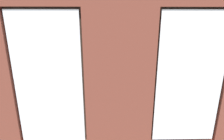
{
  "coord_description": "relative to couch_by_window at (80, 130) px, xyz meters",
  "views": [
    {
      "loc": [
        0.16,
        5.29,
        2.49
      ],
      "look_at": [
        0.06,
        0.4,
        1.09
      ],
      "focal_mm": 28.0,
      "sensor_mm": 36.0,
      "label": 1
    }
  ],
  "objects": [
    {
      "name": "papasan_chair",
      "position": [
        -0.62,
        -4.3,
        0.1
      ],
      "size": [
        1.05,
        1.05,
        0.67
      ],
      "color": "olive",
      "rests_on": "ground_plane"
    },
    {
      "name": "potted_plant_mid_room_small",
      "position": [
        -1.83,
        -3.25,
        0.08
      ],
      "size": [
        0.32,
        0.32,
        0.6
      ],
      "color": "gray",
      "rests_on": "ground_plane"
    },
    {
      "name": "couch_left",
      "position": [
        -3.1,
        -1.92,
        0.0
      ],
      "size": [
        1.03,
        1.95,
        0.8
      ],
      "rotation": [
        0.0,
        0.0,
        1.66
      ],
      "color": "black",
      "rests_on": "ground_plane"
    },
    {
      "name": "potted_plant_between_couches",
      "position": [
        -1.42,
        -0.05,
        0.26
      ],
      "size": [
        0.58,
        0.58,
        0.88
      ],
      "color": "#47423D",
      "rests_on": "ground_plane"
    },
    {
      "name": "potted_plant_foreground_right",
      "position": [
        1.64,
        -4.34,
        0.35
      ],
      "size": [
        0.73,
        0.73,
        1.05
      ],
      "color": "#9E5638",
      "rests_on": "ground_plane"
    },
    {
      "name": "cup_ceramic",
      "position": [
        -0.55,
        -2.38,
        0.13
      ],
      "size": [
        0.09,
        0.09,
        0.11
      ],
      "primitive_type": "cylinder",
      "color": "#33567F",
      "rests_on": "coffee_table"
    },
    {
      "name": "remote_black",
      "position": [
        -0.93,
        -2.51,
        0.08
      ],
      "size": [
        0.09,
        0.18,
        0.02
      ],
      "primitive_type": "cube",
      "rotation": [
        0.0,
        0.0,
        0.24
      ],
      "color": "black",
      "rests_on": "coffee_table"
    },
    {
      "name": "couch_by_window",
      "position": [
        0.0,
        0.0,
        0.0
      ],
      "size": [
        1.95,
        0.87,
        0.8
      ],
      "color": "black",
      "rests_on": "ground_plane"
    },
    {
      "name": "brick_wall_with_windows",
      "position": [
        -0.75,
        0.65,
        1.47
      ],
      "size": [
        6.1,
        0.3,
        3.59
      ],
      "color": "brown",
      "rests_on": "ground_plane"
    },
    {
      "name": "white_wall_right",
      "position": [
        2.24,
        -1.98,
        1.47
      ],
      "size": [
        0.1,
        5.42,
        3.59
      ],
      "primitive_type": "cube",
      "color": "silver",
      "rests_on": "ground_plane"
    },
    {
      "name": "remote_silver",
      "position": [
        -0.38,
        -2.47,
        0.08
      ],
      "size": [
        0.09,
        0.18,
        0.02
      ],
      "primitive_type": "cube",
      "rotation": [
        0.0,
        0.0,
        6.01
      ],
      "color": "#B2B2B7",
      "rests_on": "coffee_table"
    },
    {
      "name": "table_plant_small",
      "position": [
        -0.65,
        -2.26,
        0.17
      ],
      "size": [
        0.12,
        0.12,
        0.19
      ],
      "color": "gray",
      "rests_on": "coffee_table"
    },
    {
      "name": "potted_plant_corner_near_left",
      "position": [
        -3.25,
        -4.39,
        0.27
      ],
      "size": [
        0.57,
        0.57,
        0.88
      ],
      "color": "#9E5638",
      "rests_on": "ground_plane"
    },
    {
      "name": "media_console",
      "position": [
        1.94,
        -2.74,
        -0.07
      ],
      "size": [
        1.2,
        0.42,
        0.52
      ],
      "primitive_type": "cube",
      "color": "black",
      "rests_on": "ground_plane"
    },
    {
      "name": "tv_flatscreen",
      "position": [
        1.94,
        -2.75,
        0.52
      ],
      "size": [
        0.96,
        0.2,
        0.66
      ],
      "color": "black",
      "rests_on": "media_console"
    },
    {
      "name": "coffee_table",
      "position": [
        -0.55,
        -2.38,
        0.02
      ],
      "size": [
        1.38,
        0.78,
        0.4
      ],
      "color": "olive",
      "rests_on": "ground_plane"
    },
    {
      "name": "ground_plane",
      "position": [
        -0.75,
        -2.18,
        -0.38
      ],
      "size": [
        6.7,
        6.42,
        0.1
      ],
      "primitive_type": "cube",
      "color": "#99663D"
    },
    {
      "name": "potted_plant_near_tv",
      "position": [
        1.39,
        -1.7,
        0.14
      ],
      "size": [
        0.46,
        0.46,
        0.73
      ],
      "color": "brown",
      "rests_on": "ground_plane"
    }
  ]
}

